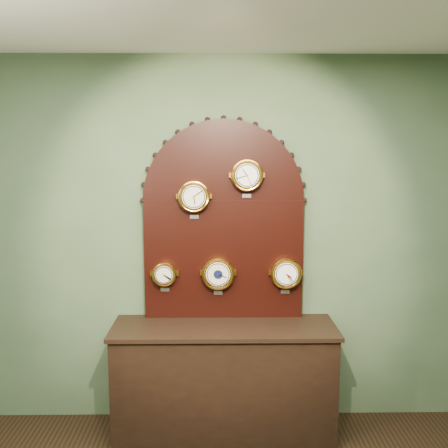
{
  "coord_description": "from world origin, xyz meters",
  "views": [
    {
      "loc": [
        -0.05,
        -1.39,
        2.1
      ],
      "look_at": [
        0.0,
        2.25,
        1.58
      ],
      "focal_mm": 41.34,
      "sensor_mm": 36.0,
      "label": 1
    }
  ],
  "objects_px": {
    "roman_clock": "(194,197)",
    "tide_clock": "(286,273)",
    "shop_counter": "(224,382)",
    "hygrometer": "(164,274)",
    "arabic_clock": "(247,175)",
    "barometer": "(218,274)",
    "display_board": "(224,214)"
  },
  "relations": [
    {
      "from": "roman_clock",
      "to": "tide_clock",
      "type": "height_order",
      "value": "roman_clock"
    },
    {
      "from": "roman_clock",
      "to": "arabic_clock",
      "type": "bearing_deg",
      "value": -0.0
    },
    {
      "from": "shop_counter",
      "to": "display_board",
      "type": "distance_m",
      "value": 1.25
    },
    {
      "from": "display_board",
      "to": "roman_clock",
      "type": "xyz_separation_m",
      "value": [
        -0.22,
        -0.07,
        0.14
      ]
    },
    {
      "from": "roman_clock",
      "to": "arabic_clock",
      "type": "height_order",
      "value": "arabic_clock"
    },
    {
      "from": "roman_clock",
      "to": "hygrometer",
      "type": "distance_m",
      "value": 0.63
    },
    {
      "from": "display_board",
      "to": "hygrometer",
      "type": "xyz_separation_m",
      "value": [
        -0.45,
        -0.07,
        -0.44
      ]
    },
    {
      "from": "arabic_clock",
      "to": "barometer",
      "type": "xyz_separation_m",
      "value": [
        -0.21,
        -0.0,
        -0.74
      ]
    },
    {
      "from": "arabic_clock",
      "to": "shop_counter",
      "type": "bearing_deg",
      "value": -138.01
    },
    {
      "from": "hygrometer",
      "to": "tide_clock",
      "type": "height_order",
      "value": "tide_clock"
    },
    {
      "from": "arabic_clock",
      "to": "hygrometer",
      "type": "xyz_separation_m",
      "value": [
        -0.62,
        0.0,
        -0.74
      ]
    },
    {
      "from": "roman_clock",
      "to": "tide_clock",
      "type": "xyz_separation_m",
      "value": [
        0.69,
        0.0,
        -0.58
      ]
    },
    {
      "from": "roman_clock",
      "to": "hygrometer",
      "type": "relative_size",
      "value": 1.22
    },
    {
      "from": "display_board",
      "to": "arabic_clock",
      "type": "height_order",
      "value": "display_board"
    },
    {
      "from": "roman_clock",
      "to": "hygrometer",
      "type": "xyz_separation_m",
      "value": [
        -0.23,
        0.0,
        -0.58
      ]
    },
    {
      "from": "barometer",
      "to": "hygrometer",
      "type": "bearing_deg",
      "value": 179.75
    },
    {
      "from": "shop_counter",
      "to": "roman_clock",
      "type": "distance_m",
      "value": 1.39
    },
    {
      "from": "shop_counter",
      "to": "display_board",
      "type": "relative_size",
      "value": 1.05
    },
    {
      "from": "hygrometer",
      "to": "tide_clock",
      "type": "xyz_separation_m",
      "value": [
        0.92,
        -0.0,
        0.0
      ]
    },
    {
      "from": "shop_counter",
      "to": "barometer",
      "type": "distance_m",
      "value": 0.8
    },
    {
      "from": "shop_counter",
      "to": "hygrometer",
      "type": "bearing_deg",
      "value": 160.89
    },
    {
      "from": "display_board",
      "to": "tide_clock",
      "type": "xyz_separation_m",
      "value": [
        0.47,
        -0.07,
        -0.44
      ]
    },
    {
      "from": "roman_clock",
      "to": "tide_clock",
      "type": "relative_size",
      "value": 1.01
    },
    {
      "from": "display_board",
      "to": "hygrometer",
      "type": "bearing_deg",
      "value": -171.66
    },
    {
      "from": "arabic_clock",
      "to": "hygrometer",
      "type": "relative_size",
      "value": 1.22
    },
    {
      "from": "shop_counter",
      "to": "hygrometer",
      "type": "distance_m",
      "value": 0.91
    },
    {
      "from": "shop_counter",
      "to": "hygrometer",
      "type": "relative_size",
      "value": 6.84
    },
    {
      "from": "hygrometer",
      "to": "barometer",
      "type": "bearing_deg",
      "value": -0.25
    },
    {
      "from": "roman_clock",
      "to": "tide_clock",
      "type": "bearing_deg",
      "value": 0.01
    },
    {
      "from": "barometer",
      "to": "tide_clock",
      "type": "distance_m",
      "value": 0.51
    },
    {
      "from": "shop_counter",
      "to": "barometer",
      "type": "height_order",
      "value": "barometer"
    },
    {
      "from": "hygrometer",
      "to": "arabic_clock",
      "type": "bearing_deg",
      "value": -0.13
    }
  ]
}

